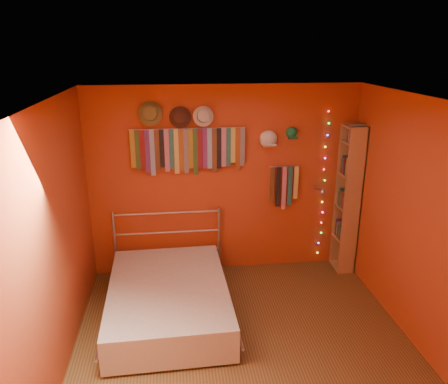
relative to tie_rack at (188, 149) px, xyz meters
name	(u,v)px	position (x,y,z in m)	size (l,w,h in m)	color
ground	(245,348)	(0.47, -1.68, -1.72)	(3.50, 3.50, 0.00)	#54381C
back_wall	(224,182)	(0.47, 0.07, -0.47)	(3.50, 0.02, 2.50)	maroon
right_wall	(423,228)	(2.22, -1.68, -0.47)	(0.02, 3.50, 2.50)	maroon
left_wall	(53,247)	(-1.28, -1.68, -0.47)	(0.02, 3.50, 2.50)	maroon
ceiling	(250,102)	(0.47, -1.68, 0.78)	(3.50, 3.50, 0.02)	white
tie_rack	(188,149)	(0.00, 0.00, 0.00)	(1.45, 0.03, 0.60)	#B3B3B8
small_tie_rack	(284,185)	(1.25, 0.00, -0.52)	(0.40, 0.03, 0.59)	#B3B3B8
fedora_olive	(150,113)	(-0.45, -0.03, 0.45)	(0.29, 0.16, 0.29)	olive
fedora_brown	(180,117)	(-0.09, -0.03, 0.40)	(0.27, 0.15, 0.27)	#3F1F16
fedora_white	(203,116)	(0.20, -0.03, 0.41)	(0.25, 0.14, 0.25)	beige
cap_white	(268,139)	(1.02, 0.01, 0.09)	(0.20, 0.25, 0.20)	white
cap_green	(292,133)	(1.32, 0.01, 0.17)	(0.16, 0.20, 0.16)	#1B7C4B
fairy_lights	(323,186)	(1.80, 0.03, -0.57)	(0.06, 0.02, 2.02)	#FF3333
reading_lamp	(321,191)	(1.71, -0.18, -0.57)	(0.07, 0.32, 0.09)	#B3B3B8
bookshelf	(351,199)	(2.12, -0.15, -0.70)	(0.25, 0.34, 2.00)	#A26D49
bed	(169,299)	(-0.30, -1.01, -1.50)	(1.45, 1.95, 0.93)	#B3B3B8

